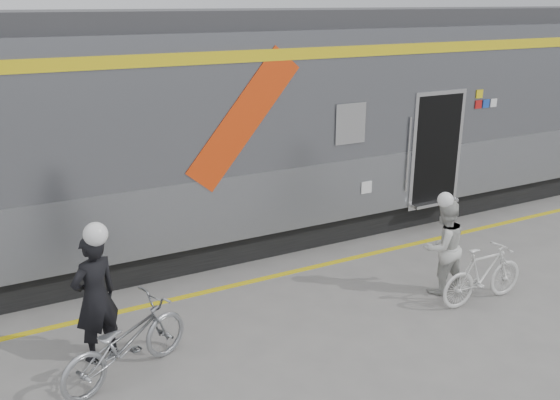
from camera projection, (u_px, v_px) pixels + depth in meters
ground at (351, 339)px, 7.81m from camera, size 90.00×90.00×0.00m
train at (297, 121)px, 11.34m from camera, size 24.00×3.17×4.10m
safety_strip at (277, 276)px, 9.61m from camera, size 24.00×0.12×0.01m
man at (95, 298)px, 7.17m from camera, size 0.71×0.60×1.65m
bicycle_left at (125, 342)px, 6.92m from camera, size 1.83×1.22×0.91m
woman at (443, 247)px, 8.89m from camera, size 0.73×0.57×1.46m
bicycle_right at (483, 274)px, 8.65m from camera, size 1.49×0.46×0.89m
helmet_man at (87, 223)px, 6.86m from camera, size 0.29×0.29×0.29m
helmet_woman at (448, 193)px, 8.62m from camera, size 0.23×0.23×0.23m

